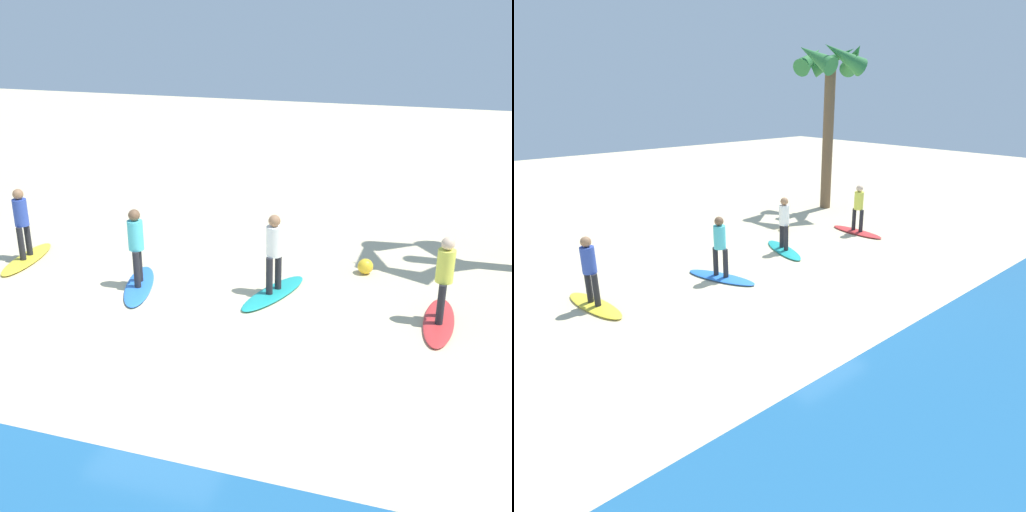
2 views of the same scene
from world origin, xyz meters
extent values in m
plane|color=beige|center=(0.00, 0.00, 0.00)|extent=(60.00, 60.00, 0.00)
ellipsoid|color=red|center=(-4.66, -2.11, 0.04)|extent=(0.58, 2.11, 0.09)
cylinder|color=#232328|center=(-4.66, -1.95, 0.48)|extent=(0.14, 0.14, 0.78)
cylinder|color=#232328|center=(-4.66, -2.27, 0.48)|extent=(0.14, 0.14, 0.78)
cylinder|color=#E0E04C|center=(-4.66, -2.11, 1.18)|extent=(0.32, 0.32, 0.62)
sphere|color=beige|center=(-4.66, -2.11, 1.61)|extent=(0.24, 0.24, 0.24)
ellipsoid|color=teal|center=(-1.35, -2.41, 0.04)|extent=(1.18, 2.17, 0.09)
cylinder|color=#232328|center=(-1.30, -2.25, 0.48)|extent=(0.14, 0.14, 0.78)
cylinder|color=#232328|center=(-1.40, -2.56, 0.48)|extent=(0.14, 0.14, 0.78)
cylinder|color=white|center=(-1.35, -2.41, 1.18)|extent=(0.32, 0.32, 0.62)
sphere|color=#9E704C|center=(-1.35, -2.41, 1.61)|extent=(0.24, 0.24, 0.24)
ellipsoid|color=blue|center=(1.46, -1.89, 0.04)|extent=(1.23, 2.17, 0.09)
cylinder|color=#232328|center=(1.41, -1.74, 0.48)|extent=(0.14, 0.14, 0.78)
cylinder|color=#232328|center=(1.52, -2.04, 0.48)|extent=(0.14, 0.14, 0.78)
cylinder|color=#4CC6D1|center=(1.46, -1.89, 1.18)|extent=(0.32, 0.32, 0.62)
sphere|color=brown|center=(1.46, -1.89, 1.61)|extent=(0.24, 0.24, 0.24)
ellipsoid|color=yellow|center=(4.68, -2.47, 0.04)|extent=(0.85, 2.16, 0.09)
cylinder|color=#232328|center=(4.66, -2.31, 0.48)|extent=(0.14, 0.14, 0.78)
cylinder|color=#232328|center=(4.70, -2.63, 0.48)|extent=(0.14, 0.14, 0.78)
cylinder|color=#334CAD|center=(4.68, -2.47, 1.18)|extent=(0.32, 0.32, 0.62)
sphere|color=#9E704C|center=(4.68, -2.47, 1.61)|extent=(0.24, 0.24, 0.24)
sphere|color=yellow|center=(-2.97, -4.10, 0.17)|extent=(0.35, 0.35, 0.35)
camera|label=1|loc=(-4.61, 9.00, 5.56)|focal=44.47mm
camera|label=2|loc=(8.00, 7.44, 4.75)|focal=31.89mm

